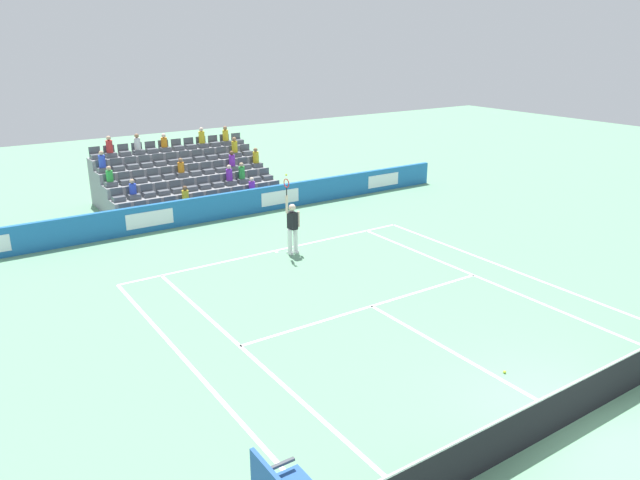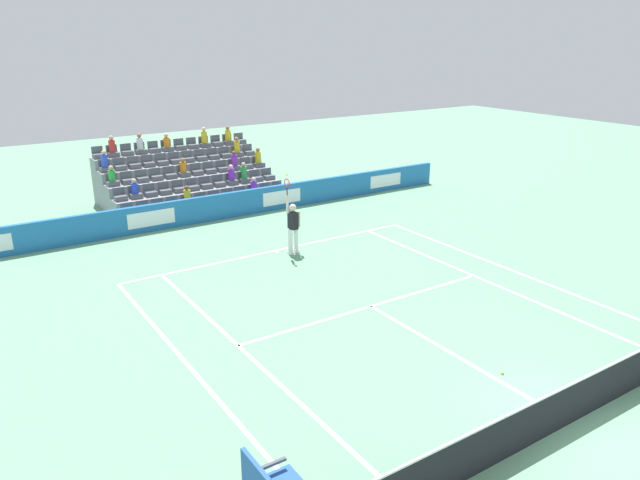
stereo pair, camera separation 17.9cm
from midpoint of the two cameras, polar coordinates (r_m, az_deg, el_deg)
The scene contains 14 objects.
ground_plane at distance 13.38m, azimuth 22.50°, elevation -15.54°, with size 80.00×80.00×0.00m, color #669E77.
line_baseline at distance 21.31m, azimuth -4.57°, elevation -1.02°, with size 10.97×0.10×0.01m, color white.
line_service at distance 17.09m, azimuth 4.60°, elevation -6.24°, with size 8.23×0.10×0.01m, color white.
line_centre_service at distance 15.01m, azimuth 12.32°, elevation -10.44°, with size 0.10×6.40×0.01m, color white.
line_singles_sideline_left at distance 14.77m, azimuth -7.12°, elevation -10.63°, with size 0.10×11.89×0.01m, color white.
line_singles_sideline_right at distance 19.45m, azimuth 15.03°, elevation -3.64°, with size 0.10×11.89×0.01m, color white.
line_doubles_sideline_left at distance 14.30m, azimuth -12.11°, elevation -11.99°, with size 0.10×11.89×0.01m, color white.
line_doubles_sideline_right at distance 20.45m, azimuth 17.59°, elevation -2.77°, with size 0.10×11.89×0.01m, color white.
line_centre_mark at distance 21.23m, azimuth -4.44°, elevation -1.10°, with size 0.10×0.20×0.01m, color white.
sponsor_barrier at distance 25.10m, azimuth -9.81°, elevation 3.10°, with size 23.12×0.22×1.06m.
tennis_net at distance 13.12m, azimuth 22.78°, elevation -13.75°, with size 11.97×0.10×1.07m.
tennis_player at distance 20.71m, azimuth -2.88°, elevation 1.30°, with size 0.53×0.37×2.85m.
stadium_stand at distance 28.23m, azimuth -12.87°, elevation 5.28°, with size 7.44×4.75×3.05m.
loose_tennis_ball at distance 14.48m, azimuth 16.70°, elevation -11.86°, with size 0.07×0.07×0.07m, color #D1E533.
Camera 1 is at (9.80, 5.59, 7.25)m, focal length 33.87 mm.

